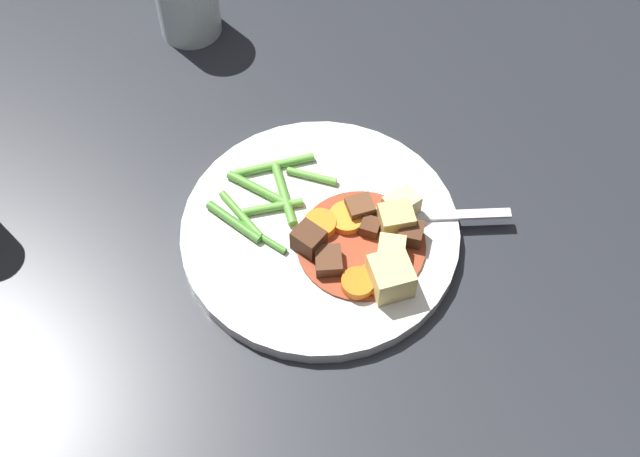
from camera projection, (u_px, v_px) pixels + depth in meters
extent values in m
plane|color=#26282D|center=(320.00, 237.00, 0.84)|extent=(3.00, 3.00, 0.00)
cylinder|color=white|center=(320.00, 233.00, 0.84)|extent=(0.26, 0.26, 0.02)
cylinder|color=#93381E|center=(360.00, 246.00, 0.82)|extent=(0.12, 0.12, 0.00)
cylinder|color=orange|center=(347.00, 219.00, 0.83)|extent=(0.04, 0.04, 0.01)
cylinder|color=orange|center=(358.00, 284.00, 0.79)|extent=(0.04, 0.04, 0.01)
cylinder|color=orange|center=(373.00, 280.00, 0.79)|extent=(0.04, 0.04, 0.01)
cylinder|color=orange|center=(321.00, 224.00, 0.83)|extent=(0.04, 0.04, 0.01)
cube|color=#E5CC7A|center=(391.00, 276.00, 0.78)|extent=(0.05, 0.05, 0.03)
cube|color=#EAD68C|center=(401.00, 206.00, 0.83)|extent=(0.03, 0.04, 0.03)
cube|color=#DBBC6B|center=(396.00, 220.00, 0.82)|extent=(0.04, 0.04, 0.03)
cube|color=#E5CC7A|center=(393.00, 248.00, 0.80)|extent=(0.03, 0.03, 0.02)
cube|color=#4C2B19|center=(370.00, 228.00, 0.82)|extent=(0.02, 0.02, 0.02)
cube|color=#4C2B19|center=(309.00, 240.00, 0.81)|extent=(0.03, 0.03, 0.03)
cube|color=brown|center=(360.00, 209.00, 0.83)|extent=(0.03, 0.03, 0.02)
cube|color=#4C2B19|center=(411.00, 234.00, 0.82)|extent=(0.03, 0.03, 0.02)
cube|color=#56331E|center=(328.00, 261.00, 0.80)|extent=(0.03, 0.04, 0.02)
cylinder|color=#66AD42|center=(274.00, 206.00, 0.84)|extent=(0.05, 0.04, 0.01)
cylinder|color=#66AD42|center=(274.00, 165.00, 0.87)|extent=(0.07, 0.06, 0.01)
cylinder|color=#4C8E33|center=(234.00, 222.00, 0.83)|extent=(0.06, 0.02, 0.01)
cylinder|color=#599E38|center=(259.00, 190.00, 0.85)|extent=(0.07, 0.02, 0.01)
cylinder|color=#599E38|center=(284.00, 194.00, 0.85)|extent=(0.05, 0.06, 0.01)
cylinder|color=#599E38|center=(241.00, 215.00, 0.83)|extent=(0.06, 0.03, 0.01)
cylinder|color=#4C8E33|center=(257.00, 234.00, 0.82)|extent=(0.07, 0.02, 0.01)
cylinder|color=#66AD42|center=(312.00, 176.00, 0.86)|extent=(0.05, 0.02, 0.01)
cube|color=silver|center=(450.00, 215.00, 0.84)|extent=(0.11, 0.06, 0.00)
cube|color=silver|center=(381.00, 218.00, 0.83)|extent=(0.03, 0.03, 0.00)
cylinder|color=silver|center=(348.00, 211.00, 0.84)|extent=(0.04, 0.02, 0.00)
cylinder|color=silver|center=(349.00, 216.00, 0.84)|extent=(0.04, 0.02, 0.00)
cylinder|color=silver|center=(349.00, 222.00, 0.83)|extent=(0.04, 0.02, 0.00)
cylinder|color=silver|center=(350.00, 227.00, 0.83)|extent=(0.04, 0.02, 0.00)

